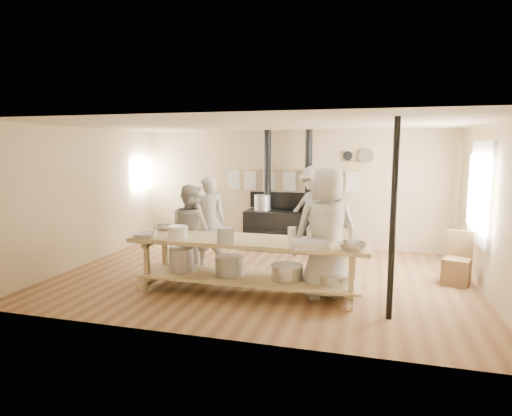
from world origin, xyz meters
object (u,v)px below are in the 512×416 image
at_px(cook_center, 326,233).
at_px(roasting_pan, 309,244).
at_px(cook_far_left, 209,222).
at_px(cook_left, 191,231).
at_px(cook_right, 329,234).
at_px(chair, 456,269).
at_px(stove, 287,226).
at_px(prep_table, 248,260).
at_px(cook_by_window, 314,210).

xyz_separation_m(cook_center, roasting_pan, (-0.18, -0.49, -0.08)).
bearing_deg(cook_far_left, cook_center, 132.82).
distance_m(cook_far_left, cook_left, 0.64).
bearing_deg(roasting_pan, cook_left, 156.26).
bearing_deg(cook_right, roasting_pan, 114.35).
bearing_deg(chair, stove, 170.90).
xyz_separation_m(cook_far_left, chair, (4.29, 0.07, -0.60)).
bearing_deg(cook_center, prep_table, -13.81).
xyz_separation_m(cook_right, roasting_pan, (-0.15, -1.31, 0.11)).
xyz_separation_m(cook_far_left, cook_right, (2.25, -0.28, -0.05)).
bearing_deg(cook_right, cook_center, 122.89).
height_order(prep_table, cook_far_left, cook_far_left).
relative_size(stove, cook_center, 1.32).
bearing_deg(cook_left, cook_right, -147.18).
distance_m(cook_right, roasting_pan, 1.33).
height_order(cook_left, cook_right, cook_left).
bearing_deg(cook_far_left, cook_right, 151.58).
height_order(cook_center, chair, cook_center).
distance_m(cook_right, cook_by_window, 1.94).
xyz_separation_m(prep_table, cook_center, (1.16, 0.16, 0.46)).
bearing_deg(stove, cook_left, -116.90).
bearing_deg(cook_left, cook_by_window, -105.19).
distance_m(cook_by_window, chair, 3.04).
bearing_deg(cook_center, roasting_pan, 48.38).
bearing_deg(cook_by_window, roasting_pan, -68.51).
distance_m(cook_right, chair, 2.14).
bearing_deg(cook_left, chair, -146.57).
bearing_deg(cook_left, prep_table, 176.64).
bearing_deg(chair, cook_right, -151.25).
height_order(prep_table, cook_left, cook_left).
relative_size(prep_table, cook_center, 1.83).
bearing_deg(roasting_pan, stove, 106.26).
xyz_separation_m(prep_table, cook_far_left, (-1.12, 1.27, 0.33)).
relative_size(prep_table, cook_by_window, 1.95).
bearing_deg(cook_left, cook_far_left, -73.45).
relative_size(cook_far_left, cook_left, 1.06).
distance_m(prep_table, cook_left, 1.39).
distance_m(prep_table, cook_right, 1.52).
relative_size(stove, cook_left, 1.62).
relative_size(cook_far_left, chair, 1.97).
distance_m(stove, cook_far_left, 2.11).
height_order(cook_by_window, roasting_pan, cook_by_window).
xyz_separation_m(cook_left, cook_center, (2.36, -0.47, 0.18)).
height_order(cook_left, cook_center, cook_center).
bearing_deg(cook_right, cook_left, 39.29).
bearing_deg(stove, chair, -27.96).
xyz_separation_m(stove, cook_by_window, (0.61, -0.17, 0.40)).
bearing_deg(chair, prep_table, -138.20).
bearing_deg(stove, cook_right, -61.10).
bearing_deg(cook_right, cook_far_left, 23.56).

